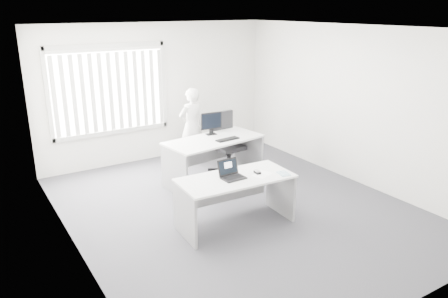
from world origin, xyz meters
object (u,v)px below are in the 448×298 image
monitor (211,124)px  desk_far (214,151)px  office_chair (227,153)px  laptop (234,170)px  person (192,126)px  desk_near (235,191)px

monitor → desk_far: bearing=-106.9°
office_chair → laptop: office_chair is taller
desk_far → laptop: bearing=-119.7°
laptop → monitor: size_ratio=0.78×
laptop → office_chair: bearing=58.1°
person → monitor: person is taller
desk_near → monitor: monitor is taller
monitor → laptop: bearing=-107.0°
desk_far → laptop: 1.83m
desk_far → monitor: 0.53m
desk_far → laptop: (-0.67, -1.67, 0.30)m
desk_near → office_chair: size_ratio=1.45×
desk_near → desk_far: (0.62, 1.64, 0.04)m
desk_far → laptop: laptop is taller
desk_far → monitor: size_ratio=4.47×
desk_near → person: (0.77, 2.78, 0.23)m
desk_near → desk_far: desk_far is taller
office_chair → person: person is taller
desk_near → person: 2.89m
desk_far → person: person is taller
person → laptop: size_ratio=4.73×
laptop → monitor: monitor is taller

